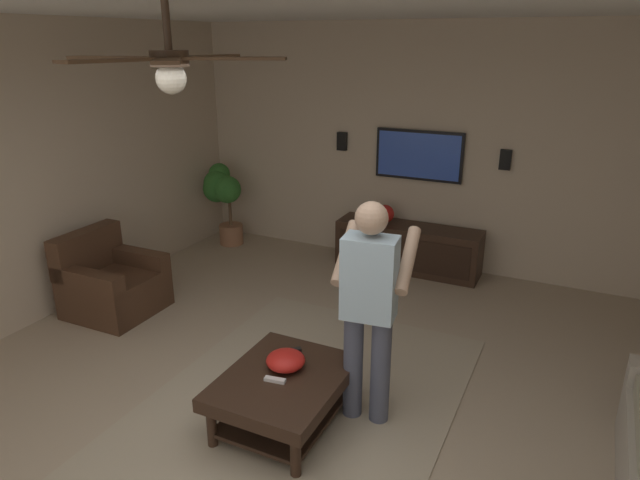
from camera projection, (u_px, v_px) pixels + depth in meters
ground_plane at (272, 454)px, 3.75m from camera, size 9.04×9.04×0.00m
wall_back_tv at (436, 149)px, 6.51m from camera, size 0.10×6.26×2.82m
area_rug at (297, 407)px, 4.22m from camera, size 3.18×2.18×0.01m
armchair at (112, 285)px, 5.65m from camera, size 0.81×0.82×0.82m
coffee_table at (283, 388)px, 3.96m from camera, size 1.00×0.80×0.40m
media_console at (408, 248)px, 6.68m from camera, size 0.45×1.70×0.55m
tv at (419, 155)px, 6.52m from camera, size 0.05×1.03×0.58m
person_standing at (369, 301)px, 3.83m from camera, size 0.58×0.58×1.64m
potted_plant_tall at (222, 192)px, 7.35m from camera, size 0.44×0.54×1.08m
bowl at (286, 360)px, 3.99m from camera, size 0.28×0.28×0.13m
remote_white at (275, 380)px, 3.85m from camera, size 0.06×0.15×0.02m
remote_black at (291, 351)px, 4.21m from camera, size 0.14×0.14×0.02m
remote_grey at (290, 360)px, 4.08m from camera, size 0.15×0.05×0.02m
vase_round at (385, 214)px, 6.66m from camera, size 0.22×0.22×0.22m
wall_speaker_left at (505, 160)px, 6.13m from camera, size 0.06×0.12×0.22m
wall_speaker_right at (342, 141)px, 6.91m from camera, size 0.06×0.12×0.22m
ceiling_fan at (170, 64)px, 2.87m from camera, size 1.20×1.18×0.46m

